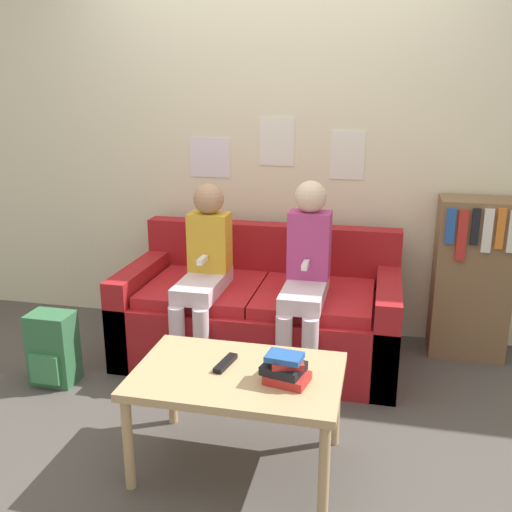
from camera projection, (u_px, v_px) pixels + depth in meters
The scene contains 10 objects.
ground_plane at pixel (240, 397), 3.13m from camera, with size 10.00×10.00×0.00m, color #4C4742.
wall_back at pixel (278, 140), 3.74m from camera, with size 8.00×0.06×2.60m.
couch at pixel (261, 314), 3.55m from camera, with size 1.67×0.84×0.78m.
coffee_table at pixel (238, 383), 2.46m from camera, with size 0.89×0.59×0.46m.
person_left at pixel (204, 268), 3.34m from camera, with size 0.24×0.57×1.09m.
person_right at pixel (306, 272), 3.21m from camera, with size 0.24×0.57×1.13m.
tv_remote at pixel (226, 363), 2.50m from camera, with size 0.07×0.17×0.02m.
book_stack at pixel (286, 369), 2.35m from camera, with size 0.21×0.18×0.12m.
bookshelf at pixel (471, 278), 3.52m from camera, with size 0.45×0.32×1.00m.
backpack at pixel (53, 349), 3.23m from camera, with size 0.25×0.21×0.42m.
Camera 1 is at (0.70, -2.69, 1.63)m, focal length 40.00 mm.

